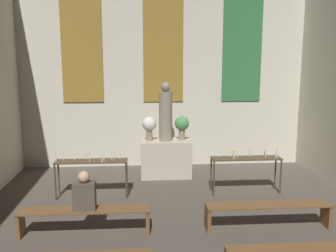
{
  "coord_description": "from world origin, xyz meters",
  "views": [
    {
      "loc": [
        -0.6,
        0.45,
        2.87
      ],
      "look_at": [
        0.0,
        8.69,
        1.41
      ],
      "focal_mm": 40.0,
      "sensor_mm": 36.0,
      "label": 1
    }
  ],
  "objects": [
    {
      "name": "person_seated",
      "position": [
        -1.54,
        6.39,
        0.72
      ],
      "size": [
        0.36,
        0.24,
        0.65
      ],
      "color": "#4C4238",
      "rests_on": "pew_back_left"
    },
    {
      "name": "wall_back",
      "position": [
        0.0,
        10.52,
        2.8
      ],
      "size": [
        7.77,
        0.16,
        5.54
      ],
      "color": "beige",
      "rests_on": "ground_plane"
    },
    {
      "name": "pew_back_right",
      "position": [
        1.56,
        6.39,
        0.32
      ],
      "size": [
        2.15,
        0.36,
        0.44
      ],
      "color": "brown",
      "rests_on": "ground_plane"
    },
    {
      "name": "flower_vase_right",
      "position": [
        0.4,
        9.49,
        1.29
      ],
      "size": [
        0.35,
        0.35,
        0.6
      ],
      "color": "#937A5B",
      "rests_on": "altar"
    },
    {
      "name": "pew_back_left",
      "position": [
        -1.56,
        6.39,
        0.32
      ],
      "size": [
        2.15,
        0.36,
        0.44
      ],
      "color": "brown",
      "rests_on": "ground_plane"
    },
    {
      "name": "altar",
      "position": [
        0.0,
        9.49,
        0.45
      ],
      "size": [
        1.24,
        0.74,
        0.91
      ],
      "color": "#BCB29E",
      "rests_on": "ground_plane"
    },
    {
      "name": "statue",
      "position": [
        0.0,
        9.49,
        1.57
      ],
      "size": [
        0.33,
        0.33,
        1.43
      ],
      "color": "gray",
      "rests_on": "altar"
    },
    {
      "name": "flower_vase_left",
      "position": [
        -0.4,
        9.49,
        1.29
      ],
      "size": [
        0.35,
        0.35,
        0.6
      ],
      "color": "#937A5B",
      "rests_on": "altar"
    },
    {
      "name": "candle_rack_right",
      "position": [
        1.66,
        8.16,
        0.68
      ],
      "size": [
        1.51,
        0.38,
        0.98
      ],
      "color": "#473823",
      "rests_on": "ground_plane"
    },
    {
      "name": "candle_rack_left",
      "position": [
        -1.65,
        8.16,
        0.68
      ],
      "size": [
        1.51,
        0.38,
        0.97
      ],
      "color": "#473823",
      "rests_on": "ground_plane"
    }
  ]
}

